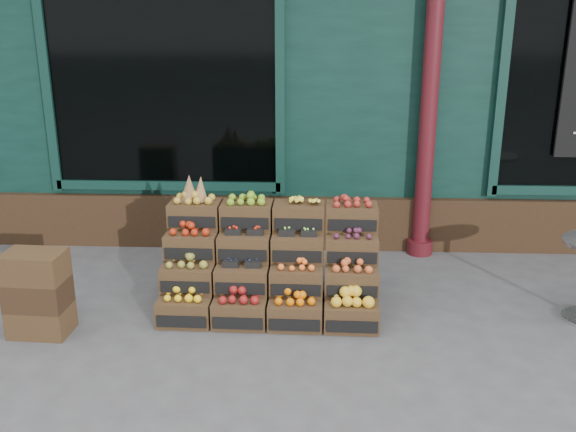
{
  "coord_description": "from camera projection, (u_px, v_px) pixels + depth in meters",
  "views": [
    {
      "loc": [
        0.05,
        -4.67,
        2.6
      ],
      "look_at": [
        -0.2,
        0.7,
        0.85
      ],
      "focal_mm": 40.0,
      "sensor_mm": 36.0,
      "label": 1
    }
  ],
  "objects": [
    {
      "name": "crate_display",
      "position": [
        271.0,
        269.0,
        5.77
      ],
      "size": [
        1.9,
        0.95,
        1.18
      ],
      "rotation": [
        0.0,
        0.0,
        -0.02
      ],
      "color": "#402C19",
      "rests_on": "ground"
    },
    {
      "name": "shopkeeper",
      "position": [
        186.0,
        157.0,
        7.63
      ],
      "size": [
        0.72,
        0.52,
        1.82
      ],
      "primitive_type": "imported",
      "rotation": [
        0.0,
        0.0,
        3.28
      ],
      "color": "#164E29",
      "rests_on": "ground"
    },
    {
      "name": "ground",
      "position": [
        308.0,
        341.0,
        5.24
      ],
      "size": [
        60.0,
        60.0,
        0.0
      ],
      "primitive_type": "plane",
      "color": "#48484B",
      "rests_on": "ground"
    },
    {
      "name": "spare_crates",
      "position": [
        38.0,
        293.0,
        5.27
      ],
      "size": [
        0.5,
        0.36,
        0.72
      ],
      "rotation": [
        0.0,
        0.0,
        -0.05
      ],
      "color": "#402C19",
      "rests_on": "ground"
    },
    {
      "name": "shop_facade",
      "position": [
        316.0,
        23.0,
        9.36
      ],
      "size": [
        12.0,
        6.24,
        4.8
      ],
      "color": "black",
      "rests_on": "ground"
    }
  ]
}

